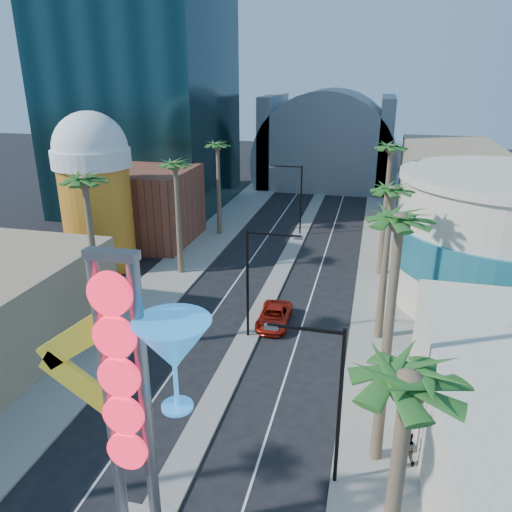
{
  "coord_description": "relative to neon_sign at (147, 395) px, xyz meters",
  "views": [
    {
      "loc": [
        7.86,
        -10.2,
        17.87
      ],
      "look_at": [
        0.12,
        21.96,
        5.44
      ],
      "focal_mm": 35.0,
      "sensor_mm": 36.0,
      "label": 1
    }
  ],
  "objects": [
    {
      "name": "palm_6",
      "position": [
        8.18,
        19.04,
        2.62
      ],
      "size": [
        2.4,
        2.4,
        11.7
      ],
      "color": "brown",
      "rests_on": "ground"
    },
    {
      "name": "palm_2",
      "position": [
        -9.82,
        27.04,
        2.17
      ],
      "size": [
        2.4,
        2.4,
        11.2
      ],
      "color": "brown",
      "rests_on": "ground"
    },
    {
      "name": "streetlight_1",
      "position": [
        -1.36,
        41.04,
        -2.43
      ],
      "size": [
        3.79,
        0.25,
        8.0
      ],
      "color": "black",
      "rests_on": "ground"
    },
    {
      "name": "neon_sign",
      "position": [
        0.0,
        0.0,
        0.0
      ],
      "size": [
        6.53,
        2.6,
        12.55
      ],
      "color": "gray",
      "rests_on": "ground"
    },
    {
      "name": "palm_4",
      "position": [
        8.18,
        -2.96,
        3.07
      ],
      "size": [
        2.4,
        2.4,
        12.2
      ],
      "color": "brown",
      "rests_on": "ground"
    },
    {
      "name": "beer_mug",
      "position": [
        -17.82,
        27.04,
        0.54
      ],
      "size": [
        7.0,
        7.0,
        14.5
      ],
      "color": "#C26C19",
      "rests_on": "ground"
    },
    {
      "name": "pedestrian_b",
      "position": [
        9.59,
        6.89,
        -6.29
      ],
      "size": [
        0.9,
        0.73,
        1.74
      ],
      "primitive_type": "imported",
      "rotation": [
        0.0,
        0.0,
        3.23
      ],
      "color": "gray",
      "rests_on": "sidewalk_east"
    },
    {
      "name": "brick_filler_west",
      "position": [
        -16.82,
        35.04,
        -3.31
      ],
      "size": [
        10.0,
        10.0,
        8.0
      ],
      "primitive_type": "cube",
      "color": "brown",
      "rests_on": "ground"
    },
    {
      "name": "palm_1",
      "position": [
        -9.82,
        13.04,
        3.52
      ],
      "size": [
        2.4,
        2.4,
        12.7
      ],
      "color": "brown",
      "rests_on": "ground"
    },
    {
      "name": "turquoise_building",
      "position": [
        17.18,
        27.04,
        -2.06
      ],
      "size": [
        16.6,
        16.6,
        10.6
      ],
      "color": "beige",
      "rests_on": "ground"
    },
    {
      "name": "median",
      "position": [
        -0.82,
        35.04,
        -7.23
      ],
      "size": [
        1.6,
        84.0,
        0.15
      ],
      "primitive_type": "cube",
      "color": "gray",
      "rests_on": "ground"
    },
    {
      "name": "filler_east",
      "position": [
        15.18,
        45.04,
        -2.31
      ],
      "size": [
        10.0,
        20.0,
        10.0
      ],
      "primitive_type": "cube",
      "color": "#8F815C",
      "rests_on": "ground"
    },
    {
      "name": "streetlight_2",
      "position": [
        5.91,
        5.04,
        -2.47
      ],
      "size": [
        3.45,
        0.25,
        8.0
      ],
      "color": "black",
      "rests_on": "ground"
    },
    {
      "name": "streetlight_0",
      "position": [
        -0.27,
        17.04,
        -2.43
      ],
      "size": [
        3.79,
        0.25,
        8.0
      ],
      "color": "black",
      "rests_on": "ground"
    },
    {
      "name": "red_pickup",
      "position": [
        0.62,
        19.3,
        -6.64
      ],
      "size": [
        2.36,
        4.88,
        1.34
      ],
      "primitive_type": "imported",
      "rotation": [
        0.0,
        0.0,
        0.03
      ],
      "color": "#AB1A0D",
      "rests_on": "ground"
    },
    {
      "name": "palm_5",
      "position": [
        8.18,
        7.04,
        3.96
      ],
      "size": [
        2.4,
        2.4,
        13.2
      ],
      "color": "brown",
      "rests_on": "ground"
    },
    {
      "name": "sidewalk_east",
      "position": [
        8.68,
        32.04,
        -7.23
      ],
      "size": [
        5.0,
        100.0,
        0.15
      ],
      "primitive_type": "cube",
      "color": "gray",
      "rests_on": "ground"
    },
    {
      "name": "palm_3",
      "position": [
        -9.82,
        39.04,
        2.17
      ],
      "size": [
        2.4,
        2.4,
        11.2
      ],
      "color": "brown",
      "rests_on": "ground"
    },
    {
      "name": "hotel_tower",
      "position": [
        -22.82,
        49.04,
        17.69
      ],
      "size": [
        20.0,
        20.0,
        50.0
      ],
      "primitive_type": "cube",
      "color": "black",
      "rests_on": "ground"
    },
    {
      "name": "palm_7",
      "position": [
        8.18,
        31.04,
        3.52
      ],
      "size": [
        2.4,
        2.4,
        12.7
      ],
      "color": "brown",
      "rests_on": "ground"
    },
    {
      "name": "sidewalk_west",
      "position": [
        -10.32,
        32.04,
        -7.23
      ],
      "size": [
        5.0,
        100.0,
        0.15
      ],
      "primitive_type": "cube",
      "color": "gray",
      "rests_on": "ground"
    },
    {
      "name": "canopy",
      "position": [
        -0.82,
        69.04,
        -3.0
      ],
      "size": [
        22.0,
        16.0,
        22.0
      ],
      "color": "slate",
      "rests_on": "ground"
    }
  ]
}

